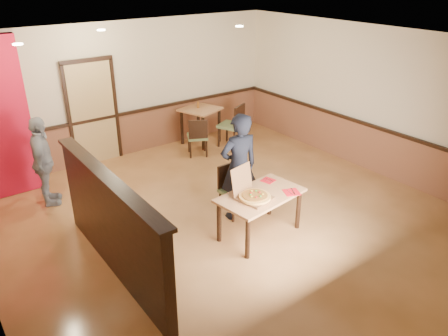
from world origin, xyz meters
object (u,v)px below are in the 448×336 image
object	(u,v)px
side_table	(200,116)
condiment	(198,105)
diner	(239,167)
pizza_box	(252,195)
diner_chair	(233,188)
passerby	(43,162)
side_chair_left	(198,136)
side_chair_right	(233,124)
main_table	(260,200)

from	to	relation	value
side_table	condiment	size ratio (longest dim) A/B	6.87
diner	pizza_box	distance (m)	0.71
diner_chair	passerby	size ratio (longest dim) A/B	0.54
side_chair_left	side_chair_right	world-z (taller)	side_chair_right
side_chair_left	side_chair_right	bearing A→B (deg)	-153.74
passerby	side_chair_left	bearing A→B (deg)	-66.79
diner_chair	side_chair_right	size ratio (longest dim) A/B	0.87
main_table	passerby	xyz separation A→B (m)	(-2.31, 2.90, 0.19)
passerby	condiment	bearing A→B (deg)	-57.02
main_table	diner	xyz separation A→B (m)	(0.07, 0.62, 0.30)
passerby	pizza_box	xyz separation A→B (m)	(2.13, -2.92, -0.03)
side_chair_left	side_chair_right	size ratio (longest dim) A/B	0.86
diner	side_chair_left	bearing A→B (deg)	-99.94
side_chair_right	side_table	size ratio (longest dim) A/B	1.00
side_chair_left	pizza_box	xyz separation A→B (m)	(-1.10, -3.14, 0.29)
diner	condiment	bearing A→B (deg)	-103.80
diner_chair	side_chair_right	bearing A→B (deg)	50.60
side_table	passerby	size ratio (longest dim) A/B	0.63
condiment	diner_chair	bearing A→B (deg)	-113.67
passerby	pizza_box	world-z (taller)	passerby
diner	pizza_box	xyz separation A→B (m)	(-0.26, -0.65, -0.13)
side_chair_right	pizza_box	size ratio (longest dim) A/B	1.68
main_table	side_table	world-z (taller)	side_table
side_chair_right	condiment	bearing A→B (deg)	-80.16
side_chair_left	passerby	distance (m)	3.25
side_table	diner	distance (m)	3.38
diner_chair	condiment	world-z (taller)	condiment
side_chair_left	side_chair_right	distance (m)	0.96
side_chair_right	side_chair_left	bearing A→B (deg)	-25.94
passerby	pizza_box	bearing A→B (deg)	-124.65
side_table	side_chair_right	bearing A→B (deg)	-52.00
side_chair_right	condiment	xyz separation A→B (m)	(-0.49, 0.69, 0.36)
diner_chair	side_chair_left	size ratio (longest dim) A/B	1.00
side_chair_left	condiment	distance (m)	0.94
pizza_box	side_chair_left	bearing A→B (deg)	58.74
side_chair_right	diner	world-z (taller)	diner
side_chair_right	side_table	bearing A→B (deg)	-77.37
diner	side_table	bearing A→B (deg)	-104.35
side_chair_left	side_table	world-z (taller)	side_chair_left
diner	condiment	size ratio (longest dim) A/B	12.43
side_chair_right	condiment	world-z (taller)	side_chair_right
side_chair_left	pizza_box	size ratio (longest dim) A/B	1.45
diner_chair	passerby	distance (m)	3.21
main_table	side_table	bearing A→B (deg)	62.26
side_chair_right	condiment	distance (m)	0.92
diner	condiment	world-z (taller)	diner
diner	condiment	xyz separation A→B (m)	(1.32, 3.18, 0.01)
main_table	side_chair_left	xyz separation A→B (m)	(0.92, 3.12, -0.13)
side_chair_right	main_table	bearing A→B (deg)	33.49
passerby	condiment	world-z (taller)	passerby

